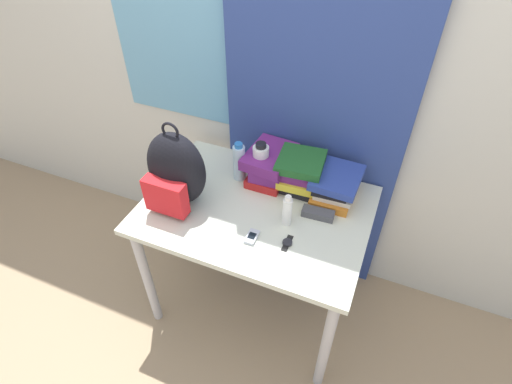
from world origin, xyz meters
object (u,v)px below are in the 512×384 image
at_px(water_bottle, 239,162).
at_px(cell_phone, 252,237).
at_px(backpack, 176,171).
at_px(sunglasses_case, 318,214).
at_px(sunscreen_bottle, 287,211).
at_px(wristwatch, 287,243).
at_px(book_stack_center, 301,172).
at_px(book_stack_right, 335,184).
at_px(book_stack_left, 270,164).
at_px(sports_bottle, 261,163).

height_order(water_bottle, cell_phone, water_bottle).
relative_size(water_bottle, cell_phone, 2.53).
xyz_separation_m(backpack, sunglasses_case, (0.65, 0.15, -0.17)).
relative_size(water_bottle, sunscreen_bottle, 1.30).
bearing_deg(wristwatch, cell_phone, -168.56).
height_order(book_stack_center, wristwatch, book_stack_center).
xyz_separation_m(backpack, book_stack_right, (0.68, 0.33, -0.11)).
height_order(backpack, sunscreen_bottle, backpack).
relative_size(book_stack_center, wristwatch, 2.82).
distance_m(water_bottle, sunscreen_bottle, 0.40).
relative_size(book_stack_left, cell_phone, 3.43).
distance_m(book_stack_right, sports_bottle, 0.38).
bearing_deg(wristwatch, book_stack_left, 120.80).
bearing_deg(book_stack_right, sports_bottle, -175.17).
relative_size(sunscreen_bottle, sunglasses_case, 1.08).
bearing_deg(book_stack_right, backpack, -154.16).
bearing_deg(cell_phone, water_bottle, 121.73).
bearing_deg(wristwatch, water_bottle, 138.88).
xyz_separation_m(sports_bottle, cell_phone, (0.12, -0.39, -0.10)).
height_order(book_stack_left, water_bottle, water_bottle).
distance_m(water_bottle, sports_bottle, 0.11).
distance_m(sunscreen_bottle, cell_phone, 0.20).
height_order(book_stack_left, wristwatch, book_stack_left).
distance_m(book_stack_left, book_stack_right, 0.34).
bearing_deg(water_bottle, book_stack_right, 6.57).
relative_size(water_bottle, sunglasses_case, 1.40).
bearing_deg(sunscreen_bottle, wristwatch, -68.80).
bearing_deg(sunscreen_bottle, book_stack_left, 124.31).
height_order(book_stack_center, sunscreen_bottle, book_stack_center).
bearing_deg(book_stack_center, sunglasses_case, -50.87).
height_order(water_bottle, wristwatch, water_bottle).
bearing_deg(book_stack_right, sunscreen_bottle, -119.16).
bearing_deg(backpack, sunscreen_bottle, 6.24).
xyz_separation_m(backpack, cell_phone, (0.42, -0.09, -0.18)).
bearing_deg(backpack, water_bottle, 54.64).
distance_m(book_stack_right, wristwatch, 0.41).
bearing_deg(book_stack_right, cell_phone, -122.03).
bearing_deg(water_bottle, sunscreen_bottle, -32.80).
relative_size(backpack, sunglasses_case, 2.86).
bearing_deg(water_bottle, sunglasses_case, -14.58).
bearing_deg(backpack, sports_bottle, 44.54).
bearing_deg(book_stack_left, water_bottle, -156.02).
bearing_deg(backpack, wristwatch, -5.76).
bearing_deg(cell_phone, wristwatch, 11.44).
bearing_deg(cell_phone, book_stack_left, 100.67).
bearing_deg(backpack, book_stack_center, 33.67).
distance_m(book_stack_left, cell_phone, 0.44).
bearing_deg(book_stack_left, book_stack_right, -1.33).
relative_size(book_stack_center, book_stack_right, 0.96).
xyz_separation_m(book_stack_right, wristwatch, (-0.11, -0.39, -0.06)).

